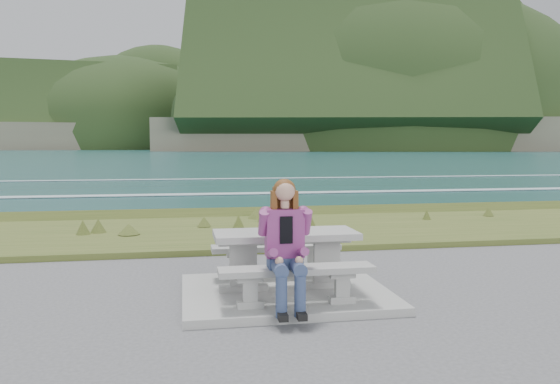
{
  "coord_description": "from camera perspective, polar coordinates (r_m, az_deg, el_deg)",
  "views": [
    {
      "loc": [
        -1.27,
        -6.71,
        1.95
      ],
      "look_at": [
        0.14,
        1.2,
        1.25
      ],
      "focal_mm": 35.0,
      "sensor_mm": 36.0,
      "label": 1
    }
  ],
  "objects": [
    {
      "name": "seated_woman",
      "position": [
        6.12,
        0.71,
        -7.36
      ],
      "size": [
        0.43,
        0.75,
        1.46
      ],
      "rotation": [
        0.0,
        0.0,
        -0.02
      ],
      "color": "navy",
      "rests_on": "concrete_slab"
    },
    {
      "name": "shore_drop",
      "position": [
        14.8,
        -5.13,
        -2.59
      ],
      "size": [
        160.0,
        0.8,
        2.2
      ],
      "primitive_type": "cube",
      "color": "#6C6351",
      "rests_on": "ground"
    },
    {
      "name": "concrete_slab",
      "position": [
        7.09,
        0.57,
        -10.53
      ],
      "size": [
        2.6,
        2.1,
        0.1
      ],
      "primitive_type": "cube",
      "color": "#989893",
      "rests_on": "ground"
    },
    {
      "name": "grass_verge",
      "position": [
        11.94,
        -3.91,
        -4.4
      ],
      "size": [
        160.0,
        4.5,
        0.22
      ],
      "primitive_type": "cube",
      "color": "#384F1D",
      "rests_on": "ground"
    },
    {
      "name": "bench_landward",
      "position": [
        6.33,
        1.77,
        -8.71
      ],
      "size": [
        1.8,
        0.35,
        0.45
      ],
      "color": "#989893",
      "rests_on": "concrete_slab"
    },
    {
      "name": "picnic_table",
      "position": [
        6.95,
        0.58,
        -5.49
      ],
      "size": [
        1.8,
        0.75,
        0.75
      ],
      "color": "#989893",
      "rests_on": "concrete_slab"
    },
    {
      "name": "headland_range",
      "position": [
        448.25,
        15.26,
        5.84
      ],
      "size": [
        729.83,
        363.95,
        186.33
      ],
      "color": "#6C6351",
      "rests_on": "ground"
    },
    {
      "name": "ocean",
      "position": [
        32.04,
        -7.8,
        -1.66
      ],
      "size": [
        1600.0,
        1600.0,
        0.09
      ],
      "color": "#1C4D4F",
      "rests_on": "ground"
    },
    {
      "name": "bench_seaward",
      "position": [
        7.67,
        -0.4,
        -6.27
      ],
      "size": [
        1.8,
        0.35,
        0.45
      ],
      "color": "#989893",
      "rests_on": "concrete_slab"
    }
  ]
}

